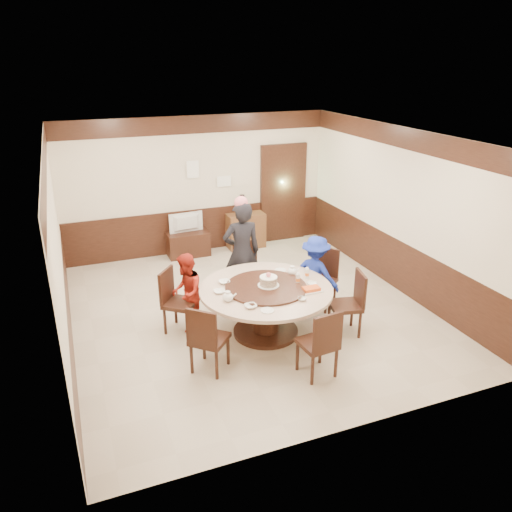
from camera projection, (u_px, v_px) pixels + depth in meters
name	position (u px, v px, depth m)	size (l,w,h in m)	color
room	(250.00, 249.00, 7.77)	(6.00, 6.04, 2.84)	#C1B19B
banquet_table	(266.00, 301.00, 7.31)	(1.94, 1.94, 0.78)	black
chair_0	(321.00, 289.00, 8.22)	(0.62, 0.62, 0.97)	black
chair_1	(248.00, 281.00, 8.52)	(0.49, 0.50, 0.97)	black
chair_2	(179.00, 312.00, 7.48)	(0.62, 0.62, 0.97)	black
chair_3	(209.00, 350.00, 6.53)	(0.62, 0.62, 0.97)	black
chair_4	(318.00, 354.00, 6.43)	(0.48, 0.49, 0.97)	black
chair_5	(346.00, 314.00, 7.41)	(0.54, 0.53, 0.97)	black
person_standing	(242.00, 253.00, 8.21)	(0.63, 0.41, 1.73)	black
person_red	(187.00, 292.00, 7.43)	(0.58, 0.45, 1.20)	#A02115
person_blue	(315.00, 274.00, 7.99)	(0.81, 0.47, 1.26)	#182C9F
birthday_cake	(268.00, 281.00, 7.21)	(0.31, 0.31, 0.21)	white
teapot_left	(228.00, 297.00, 6.82)	(0.17, 0.15, 0.13)	white
teapot_right	(292.00, 271.00, 7.63)	(0.17, 0.15, 0.13)	white
bowl_0	(224.00, 282.00, 7.37)	(0.17, 0.17, 0.04)	white
bowl_1	(302.00, 299.00, 6.86)	(0.12, 0.12, 0.04)	white
bowl_2	(251.00, 306.00, 6.66)	(0.16, 0.16, 0.04)	white
bowl_3	(312.00, 284.00, 7.29)	(0.15, 0.15, 0.05)	white
bowl_4	(219.00, 292.00, 7.07)	(0.16, 0.16, 0.04)	white
saucer_near	(267.00, 310.00, 6.58)	(0.18, 0.18, 0.01)	white
saucer_far	(280.00, 270.00, 7.81)	(0.18, 0.18, 0.01)	white
shrimp_platter	(311.00, 289.00, 7.12)	(0.30, 0.20, 0.06)	white
bottle_0	(298.00, 279.00, 7.32)	(0.06, 0.06, 0.16)	white
bottle_1	(307.00, 274.00, 7.51)	(0.06, 0.06, 0.16)	white
tv_stand	(188.00, 244.00, 10.33)	(0.85, 0.45, 0.50)	black
television	(187.00, 223.00, 10.16)	(0.71, 0.09, 0.41)	gray
side_cabinet	(246.00, 230.00, 10.74)	(0.80, 0.40, 0.75)	brown
thermos	(242.00, 206.00, 10.50)	(0.15, 0.15, 0.38)	silver
notice_left	(193.00, 169.00, 10.02)	(0.25, 0.00, 0.35)	white
notice_right	(224.00, 181.00, 10.35)	(0.30, 0.00, 0.22)	white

